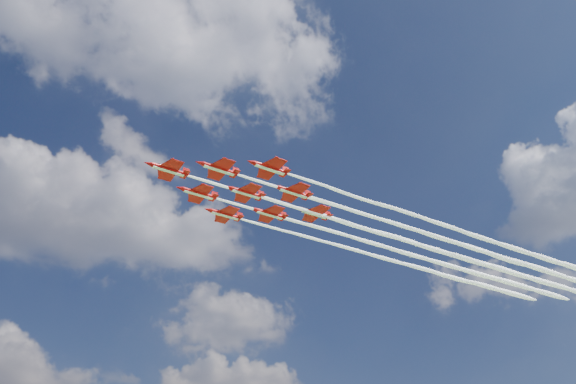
# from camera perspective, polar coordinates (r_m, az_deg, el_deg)

# --- Properties ---
(jet_lead) EXTENTS (119.80, 38.43, 3.01)m
(jet_lead) POSITION_cam_1_polar(r_m,az_deg,el_deg) (170.66, 6.52, -3.29)
(jet_lead) COLOR #B50A0A
(jet_row2_port) EXTENTS (119.80, 38.43, 3.01)m
(jet_row2_port) POSITION_cam_1_polar(r_m,az_deg,el_deg) (172.34, 10.86, -3.20)
(jet_row2_port) COLOR #B50A0A
(jet_row2_starb) EXTENTS (119.80, 38.43, 3.01)m
(jet_row2_starb) POSITION_cam_1_polar(r_m,az_deg,el_deg) (181.53, 8.12, -5.05)
(jet_row2_starb) COLOR #B50A0A
(jet_row3_port) EXTENTS (119.80, 38.43, 3.01)m
(jet_row3_port) POSITION_cam_1_polar(r_m,az_deg,el_deg) (174.98, 15.09, -3.09)
(jet_row3_port) COLOR #B50A0A
(jet_row3_centre) EXTENTS (119.80, 38.43, 3.01)m
(jet_row3_centre) POSITION_cam_1_polar(r_m,az_deg,el_deg) (183.52, 12.19, -4.94)
(jet_row3_centre) COLOR #B50A0A
(jet_row3_starb) EXTENTS (119.80, 38.43, 3.01)m
(jet_row3_starb) POSITION_cam_1_polar(r_m,az_deg,el_deg) (192.67, 9.54, -6.60)
(jet_row3_starb) COLOR #B50A0A
(jet_row4_port) EXTENTS (119.80, 38.43, 3.01)m
(jet_row4_port) POSITION_cam_1_polar(r_m,az_deg,el_deg) (186.42, 16.16, -4.80)
(jet_row4_port) COLOR #B50A0A
(jet_row4_starb) EXTENTS (119.80, 38.43, 3.01)m
(jet_row4_starb) POSITION_cam_1_polar(r_m,az_deg,el_deg) (194.95, 13.37, -6.47)
(jet_row4_starb) COLOR #B50A0A
(jet_tail) EXTENTS (119.80, 38.43, 3.01)m
(jet_tail) POSITION_cam_1_polar(r_m,az_deg,el_deg) (198.07, 17.10, -6.31)
(jet_tail) COLOR #B50A0A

